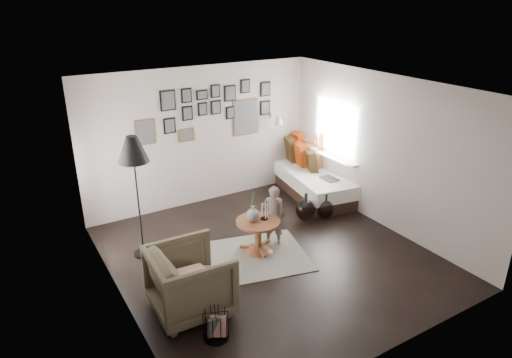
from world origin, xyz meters
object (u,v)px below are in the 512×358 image
pedestal_table (258,237)px  demijohn_small (325,209)px  magazine_basket (216,325)px  armchair (190,281)px  child (273,215)px  daybed (308,176)px  floor_lamp (133,154)px  vase (253,213)px  demijohn_large (305,210)px

pedestal_table → demijohn_small: 1.66m
magazine_basket → armchair: bearing=93.1°
child → pedestal_table: bearing=55.1°
daybed → demijohn_small: daybed is taller
floor_lamp → child: (1.92, -0.75, -1.15)m
pedestal_table → child: 0.43m
daybed → child: size_ratio=2.32×
vase → floor_lamp: 1.96m
floor_lamp → child: size_ratio=1.90×
floor_lamp → demijohn_large: size_ratio=3.69×
vase → demijohn_large: bearing=18.4°
child → floor_lamp: bearing=19.5°
daybed → floor_lamp: bearing=-161.1°
floor_lamp → demijohn_large: (2.85, -0.36, -1.45)m
daybed → demijohn_large: (-0.81, -1.00, -0.15)m
demijohn_small → pedestal_table: bearing=-167.8°
pedestal_table → demijohn_large: size_ratio=1.32×
armchair → demijohn_large: armchair is taller
demijohn_large → daybed: bearing=51.0°
demijohn_small → daybed: bearing=67.7°
demijohn_small → child: child is taller
vase → demijohn_large: (1.36, 0.45, -0.49)m
daybed → vase: bearing=-137.1°
armchair → demijohn_small: 3.31m
pedestal_table → floor_lamp: 2.27m
magazine_basket → demijohn_large: demijohn_large is taller
child → magazine_basket: bearing=81.1°
magazine_basket → child: 2.35m
vase → armchair: (-1.39, -0.81, -0.25)m
magazine_basket → demijohn_large: 3.30m
pedestal_table → vase: vase is taller
pedestal_table → daybed: bearing=35.2°
vase → daybed: (2.17, 1.45, -0.33)m
vase → armchair: vase is taller
floor_lamp → magazine_basket: bearing=-86.5°
pedestal_table → child: bearing=14.2°
vase → child: vase is taller
armchair → demijohn_small: bearing=-67.5°
daybed → floor_lamp: floor_lamp is taller
armchair → magazine_basket: armchair is taller
pedestal_table → child: child is taller
pedestal_table → magazine_basket: pedestal_table is taller
floor_lamp → magazine_basket: (0.14, -2.25, -1.47)m
magazine_basket → floor_lamp: bearing=93.5°
armchair → daybed: bearing=-55.3°
vase → daybed: size_ratio=0.21×
daybed → magazine_basket: 4.56m
pedestal_table → daybed: (2.09, 1.47, 0.10)m
pedestal_table → demijohn_large: (1.28, 0.47, -0.05)m
floor_lamp → demijohn_large: bearing=-7.3°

